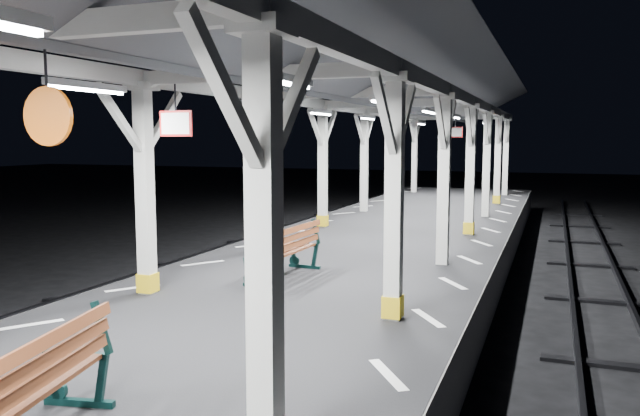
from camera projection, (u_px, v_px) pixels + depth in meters
The scene contains 6 objects.
platform at pixel (188, 388), 7.44m from camera, with size 6.00×50.00×1.00m, color black.
hazard_stripes_left at pixel (28, 325), 8.24m from camera, with size 1.00×48.00×0.01m, color silver.
hazard_stripes_right at pixel (388, 375), 6.53m from camera, with size 1.00×48.00×0.01m, color silver.
canopy at pixel (179, 40), 6.97m from camera, with size 5.40×49.00×4.65m.
bench_near at pixel (28, 389), 4.79m from camera, with size 1.07×1.98×1.02m.
bench_mid at pixel (289, 249), 11.00m from camera, with size 0.76×1.81×0.96m.
Camera 1 is at (4.00, -6.14, 3.47)m, focal length 35.00 mm.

